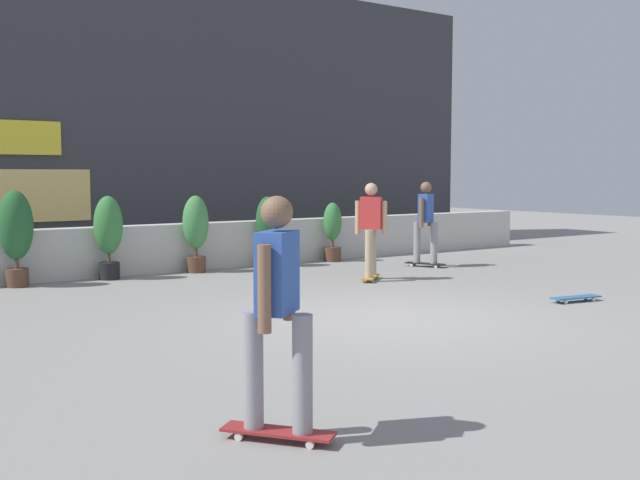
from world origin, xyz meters
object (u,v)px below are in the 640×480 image
(skater_far_right, at_px, (277,306))
(skater_by_wall_right, at_px, (371,227))
(skater_by_wall_left, at_px, (426,220))
(potted_plant_1, at_px, (108,231))
(potted_plant_4, at_px, (333,230))
(potted_plant_2, at_px, (196,228))
(skateboard_near_camera, at_px, (576,298))
(potted_plant_3, at_px, (268,227))
(potted_plant_0, at_px, (16,230))

(skater_far_right, distance_m, skater_by_wall_right, 8.03)
(skater_by_wall_left, distance_m, skater_by_wall_right, 2.28)
(potted_plant_1, bearing_deg, skater_by_wall_left, -17.59)
(potted_plant_1, xyz_separation_m, potted_plant_4, (4.84, 0.00, -0.17))
(potted_plant_2, bearing_deg, skater_by_wall_right, -53.38)
(skater_by_wall_left, bearing_deg, potted_plant_1, 162.41)
(potted_plant_2, height_order, potted_plant_4, potted_plant_2)
(potted_plant_1, bearing_deg, skateboard_near_camera, -52.43)
(potted_plant_2, xyz_separation_m, skater_by_wall_right, (2.03, -2.73, 0.11))
(potted_plant_3, xyz_separation_m, skater_by_wall_right, (0.45, -2.73, 0.14))
(potted_plant_0, distance_m, skater_by_wall_left, 7.57)
(potted_plant_2, height_order, skateboard_near_camera, potted_plant_2)
(potted_plant_2, xyz_separation_m, skateboard_near_camera, (3.07, -6.17, -0.77))
(skater_far_right, bearing_deg, skater_by_wall_right, 46.74)
(potted_plant_3, relative_size, skater_by_wall_right, 0.83)
(skater_by_wall_left, relative_size, skateboard_near_camera, 2.06)
(potted_plant_4, relative_size, skater_by_wall_right, 0.74)
(potted_plant_2, relative_size, potted_plant_4, 1.16)
(potted_plant_3, relative_size, skateboard_near_camera, 1.71)
(potted_plant_3, distance_m, skateboard_near_camera, 6.39)
(potted_plant_2, distance_m, skater_by_wall_left, 4.52)
(potted_plant_2, bearing_deg, potted_plant_3, 0.00)
(potted_plant_2, relative_size, potted_plant_3, 1.03)
(skater_by_wall_right, bearing_deg, potted_plant_3, 99.46)
(skater_by_wall_left, bearing_deg, skateboard_near_camera, -103.73)
(potted_plant_3, relative_size, skater_by_wall_left, 0.83)
(potted_plant_2, bearing_deg, skater_by_wall_left, -24.00)
(skater_by_wall_left, bearing_deg, potted_plant_4, 117.56)
(potted_plant_1, height_order, potted_plant_2, potted_plant_1)
(potted_plant_4, distance_m, skater_by_wall_right, 2.97)
(potted_plant_0, relative_size, skater_far_right, 0.94)
(potted_plant_0, bearing_deg, skateboard_near_camera, -44.44)
(skater_by_wall_left, xyz_separation_m, skater_far_right, (-7.60, -6.73, 0.00))
(potted_plant_3, bearing_deg, potted_plant_2, 180.00)
(potted_plant_0, xyz_separation_m, potted_plant_1, (1.54, 0.00, -0.08))
(potted_plant_0, height_order, skater_by_wall_right, skater_by_wall_right)
(potted_plant_3, relative_size, skater_far_right, 0.83)
(potted_plant_0, height_order, skateboard_near_camera, potted_plant_0)
(potted_plant_2, relative_size, skateboard_near_camera, 1.76)
(potted_plant_3, bearing_deg, potted_plant_4, 0.00)
(potted_plant_1, height_order, potted_plant_4, potted_plant_1)
(potted_plant_3, xyz_separation_m, skater_by_wall_left, (2.56, -1.84, 0.14))
(potted_plant_0, distance_m, skater_far_right, 8.58)
(potted_plant_4, relative_size, skater_by_wall_left, 0.74)
(potted_plant_0, distance_m, skater_by_wall_right, 5.91)
(potted_plant_0, relative_size, potted_plant_4, 1.27)
(skateboard_near_camera, bearing_deg, skater_far_right, -159.83)
(potted_plant_3, bearing_deg, skater_by_wall_left, -35.72)
(potted_plant_1, relative_size, skateboard_near_camera, 1.79)
(potted_plant_1, relative_size, skater_by_wall_right, 0.87)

